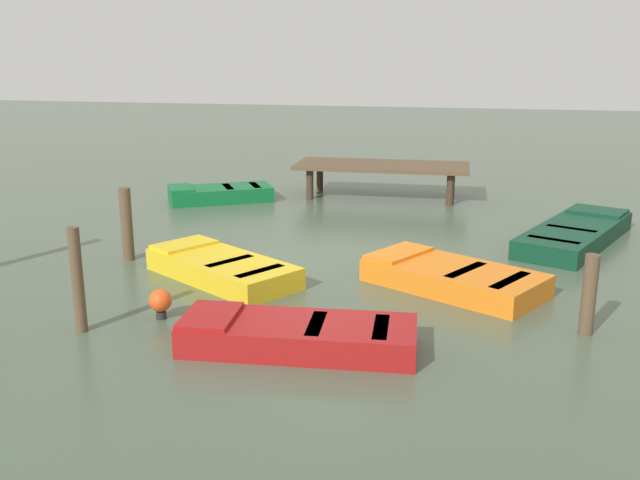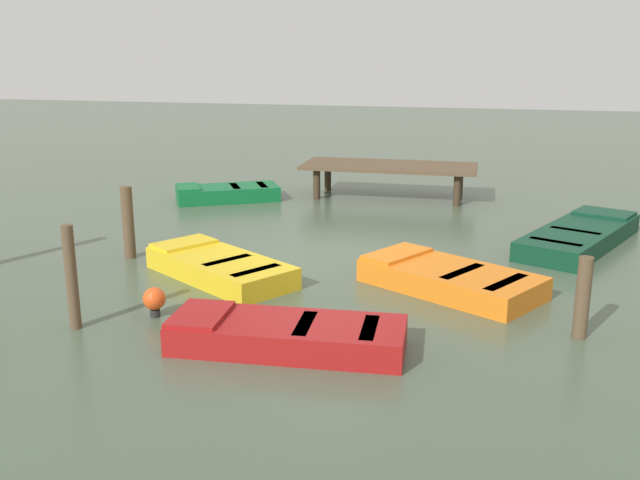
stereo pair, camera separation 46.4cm
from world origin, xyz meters
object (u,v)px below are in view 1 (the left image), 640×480
(rowboat_yellow, at_px, (221,267))
(mooring_piling_mid_right, at_px, (78,280))
(marker_buoy, at_px, (160,301))
(rowboat_dark_green, at_px, (576,233))
(rowboat_orange, at_px, (452,277))
(mooring_piling_center, at_px, (589,295))
(dock_segment, at_px, (382,168))
(rowboat_red, at_px, (297,334))
(rowboat_green, at_px, (220,193))
(mooring_piling_mid_left, at_px, (127,224))

(rowboat_yellow, bearing_deg, mooring_piling_mid_right, 100.36)
(rowboat_yellow, relative_size, marker_buoy, 6.85)
(mooring_piling_mid_right, bearing_deg, rowboat_dark_green, 41.71)
(rowboat_orange, bearing_deg, mooring_piling_center, 169.81)
(dock_segment, xyz_separation_m, rowboat_yellow, (-1.81, -8.15, -0.63))
(dock_segment, xyz_separation_m, rowboat_red, (0.34, -10.92, -0.63))
(rowboat_green, bearing_deg, rowboat_orange, 107.18)
(rowboat_orange, height_order, rowboat_yellow, same)
(dock_segment, bearing_deg, rowboat_green, -161.26)
(rowboat_yellow, distance_m, rowboat_dark_green, 7.81)
(mooring_piling_mid_left, distance_m, marker_buoy, 3.56)
(mooring_piling_mid_right, distance_m, marker_buoy, 1.30)
(rowboat_red, bearing_deg, mooring_piling_center, -164.52)
(rowboat_red, xyz_separation_m, marker_buoy, (-2.37, 0.66, 0.07))
(mooring_piling_mid_right, bearing_deg, rowboat_orange, 31.34)
(mooring_piling_mid_right, bearing_deg, dock_segment, 74.93)
(dock_segment, height_order, rowboat_orange, dock_segment)
(mooring_piling_center, bearing_deg, rowboat_dark_green, 85.16)
(dock_segment, xyz_separation_m, rowboat_orange, (2.35, -7.77, -0.63))
(rowboat_red, relative_size, marker_buoy, 7.00)
(rowboat_yellow, distance_m, mooring_piling_mid_right, 3.13)
(mooring_piling_center, bearing_deg, mooring_piling_mid_right, -167.95)
(dock_segment, relative_size, rowboat_red, 1.46)
(mooring_piling_mid_left, relative_size, marker_buoy, 3.05)
(marker_buoy, bearing_deg, rowboat_orange, 29.65)
(rowboat_red, distance_m, mooring_piling_mid_right, 3.36)
(rowboat_orange, height_order, mooring_piling_mid_left, mooring_piling_mid_left)
(mooring_piling_mid_right, bearing_deg, mooring_piling_mid_left, 107.03)
(rowboat_yellow, height_order, rowboat_dark_green, same)
(mooring_piling_mid_left, xyz_separation_m, marker_buoy, (2.04, -2.88, -0.45))
(mooring_piling_mid_left, distance_m, mooring_piling_center, 8.70)
(rowboat_yellow, relative_size, rowboat_red, 0.98)
(rowboat_dark_green, xyz_separation_m, rowboat_green, (-9.15, 2.49, 0.00))
(rowboat_orange, bearing_deg, rowboat_yellow, 34.57)
(rowboat_red, height_order, marker_buoy, marker_buoy)
(rowboat_orange, xyz_separation_m, mooring_piling_center, (2.03, -1.67, 0.39))
(rowboat_dark_green, bearing_deg, dock_segment, 73.31)
(rowboat_orange, relative_size, mooring_piling_mid_right, 2.12)
(rowboat_red, bearing_deg, mooring_piling_mid_left, -43.33)
(marker_buoy, bearing_deg, dock_segment, 78.82)
(rowboat_red, xyz_separation_m, rowboat_dark_green, (4.49, 6.86, -0.00))
(rowboat_dark_green, height_order, mooring_piling_mid_right, mooring_piling_mid_right)
(rowboat_green, distance_m, marker_buoy, 8.99)
(rowboat_yellow, distance_m, mooring_piling_mid_left, 2.44)
(mooring_piling_mid_left, bearing_deg, rowboat_green, 92.43)
(marker_buoy, bearing_deg, mooring_piling_center, 7.33)
(rowboat_dark_green, relative_size, mooring_piling_mid_right, 2.71)
(rowboat_orange, xyz_separation_m, rowboat_yellow, (-4.17, -0.38, -0.00))
(mooring_piling_mid_right, height_order, marker_buoy, mooring_piling_mid_right)
(rowboat_orange, distance_m, rowboat_dark_green, 4.46)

